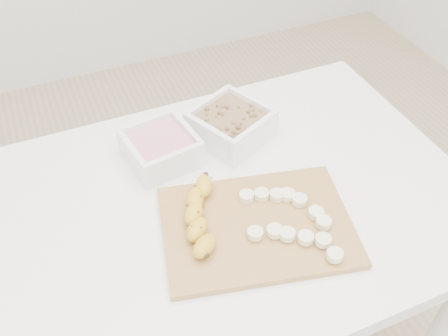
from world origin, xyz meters
name	(u,v)px	position (x,y,z in m)	size (l,w,h in m)	color
table	(229,228)	(0.00, 0.00, 0.65)	(1.00, 0.70, 0.75)	white
bowl_yogurt	(161,147)	(-0.09, 0.17, 0.78)	(0.16, 0.16, 0.07)	white
bowl_granola	(231,124)	(0.08, 0.18, 0.79)	(0.20, 0.20, 0.07)	white
cutting_board	(257,226)	(0.02, -0.09, 0.76)	(0.36, 0.26, 0.01)	#AB7B44
banana	(201,216)	(-0.08, -0.05, 0.78)	(0.05, 0.20, 0.03)	gold
banana_slices	(291,218)	(0.08, -0.11, 0.77)	(0.16, 0.22, 0.02)	#F9EDBE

